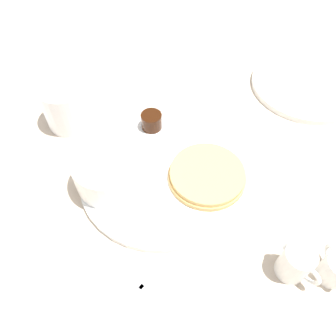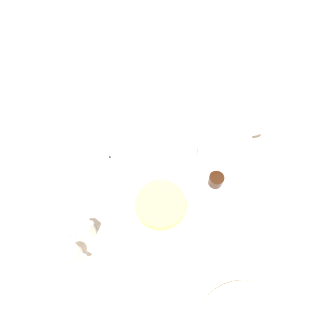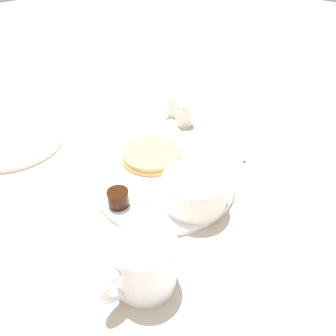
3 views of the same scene
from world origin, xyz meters
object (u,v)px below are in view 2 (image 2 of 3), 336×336
coffee_mug (238,130)px  fork (115,154)px  bowl (176,146)px  creamer_pitcher_near (84,229)px  creamer_pitcher_far (72,253)px  plate (173,180)px

coffee_mug → fork: (0.34, 0.06, -0.04)m
coffee_mug → fork: 0.35m
bowl → creamer_pitcher_near: (0.21, 0.22, -0.01)m
bowl → creamer_pitcher_far: bearing=50.7°
plate → bowl: 0.09m
coffee_mug → plate: bearing=38.5°
fork → plate: bearing=153.8°
bowl → fork: size_ratio=0.96×
creamer_pitcher_near → bowl: bearing=-132.9°
bowl → coffee_mug: (-0.17, -0.06, 0.00)m
coffee_mug → creamer_pitcher_near: (0.38, 0.28, -0.01)m
creamer_pitcher_near → fork: (-0.04, -0.22, -0.03)m
plate → coffee_mug: coffee_mug is taller
creamer_pitcher_far → fork: (-0.06, -0.27, -0.02)m
coffee_mug → creamer_pitcher_far: (0.40, 0.33, -0.02)m
bowl → fork: (0.17, 0.00, -0.04)m
plate → fork: size_ratio=2.29×
plate → bowl: size_ratio=2.38×
creamer_pitcher_far → fork: bearing=-102.4°
plate → coffee_mug: 0.23m
coffee_mug → creamer_pitcher_near: size_ratio=2.03×
bowl → creamer_pitcher_far: 0.36m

